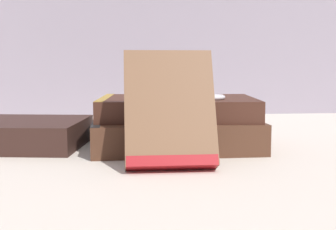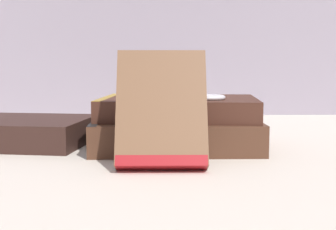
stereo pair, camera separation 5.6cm
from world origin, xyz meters
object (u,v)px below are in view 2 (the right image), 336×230
book_leaning_front (162,113)px  pocket_watch (208,97)px  book_flat_top (175,108)px  book_side_left (18,131)px  reading_glasses (136,131)px  book_flat_bottom (172,133)px

book_leaning_front → pocket_watch: (0.06, 0.10, 0.01)m
book_flat_top → book_side_left: (-0.24, 0.02, -0.04)m
pocket_watch → reading_glasses: bearing=121.5°
book_flat_bottom → pocket_watch: pocket_watch is taller
book_side_left → reading_glasses: (0.17, 0.12, -0.02)m
book_side_left → reading_glasses: size_ratio=1.85×
book_flat_bottom → reading_glasses: (-0.06, 0.16, -0.02)m
book_flat_bottom → pocket_watch: bearing=-26.2°
book_leaning_front → book_flat_top: bearing=81.7°
book_flat_bottom → book_leaning_front: bearing=-97.3°
book_leaning_front → reading_glasses: (-0.05, 0.28, -0.06)m
book_side_left → book_leaning_front: bearing=-27.7°
book_side_left → pocket_watch: size_ratio=4.30×
book_flat_bottom → book_side_left: 0.23m
book_flat_top → pocket_watch: (0.04, -0.03, 0.02)m
reading_glasses → pocket_watch: bearing=-74.3°
book_flat_bottom → reading_glasses: size_ratio=1.99×
book_flat_top → book_leaning_front: 0.14m
book_side_left → reading_glasses: book_side_left is taller
book_leaning_front → pocket_watch: bearing=57.9°
book_side_left → book_leaning_front: 0.27m
pocket_watch → reading_glasses: pocket_watch is taller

